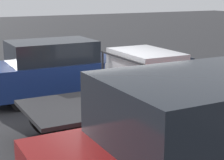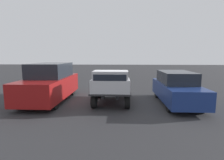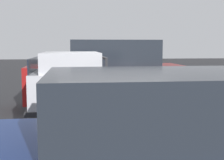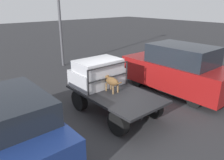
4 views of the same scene
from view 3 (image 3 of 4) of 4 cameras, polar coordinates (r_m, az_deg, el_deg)
The scene contains 7 objects.
ground_plane at distance 6.65m, azimuth 1.09°, elevation -10.83°, with size 80.00×80.00×0.00m, color #2D2D30.
flatbed_truck at distance 6.50m, azimuth 1.10°, elevation -5.88°, with size 3.51×1.94×0.82m.
truck_cab at distance 6.33m, azimuth -8.13°, elevation 0.25°, with size 1.30×1.82×1.01m.
truck_headboard at distance 6.34m, azimuth -1.88°, elevation 1.54°, with size 0.04×1.82×0.93m.
dog at distance 6.36m, azimuth -0.49°, elevation -0.44°, with size 0.98×0.29×0.65m.
parked_sedan at distance 3.15m, azimuth 8.35°, elevation -14.35°, with size 4.38×1.75×1.72m.
parked_pickup_far at distance 9.91m, azimuth -0.81°, elevation 0.93°, with size 4.88×2.01×2.13m.
Camera 3 is at (0.92, 6.29, 1.96)m, focal length 50.00 mm.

